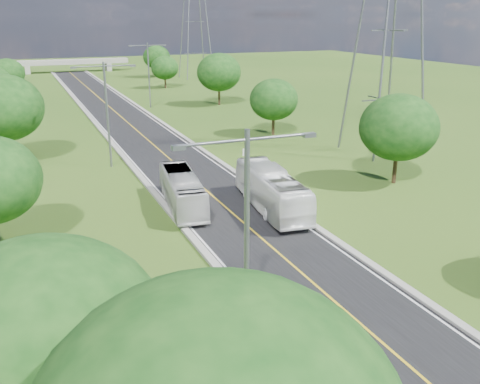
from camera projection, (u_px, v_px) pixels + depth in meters
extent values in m
plane|color=#2C4F16|center=(138.00, 132.00, 67.42)|extent=(260.00, 260.00, 0.00)
cube|color=black|center=(129.00, 123.00, 72.66)|extent=(8.00, 150.00, 0.06)
cube|color=gray|center=(97.00, 125.00, 71.07)|extent=(0.50, 150.00, 0.22)
cube|color=gray|center=(159.00, 121.00, 74.20)|extent=(0.50, 150.00, 0.22)
cylinder|color=slate|center=(245.00, 160.00, 49.73)|extent=(0.08, 0.08, 2.40)
cube|color=white|center=(245.00, 152.00, 49.45)|extent=(0.55, 0.04, 0.70)
cube|color=gray|center=(27.00, 70.00, 133.37)|extent=(1.20, 3.00, 2.00)
cube|color=gray|center=(108.00, 67.00, 140.74)|extent=(1.20, 3.00, 2.00)
cube|color=gray|center=(68.00, 62.00, 136.55)|extent=(30.00, 3.00, 1.20)
cylinder|color=slate|center=(247.00, 251.00, 21.66)|extent=(0.22, 0.22, 10.00)
cylinder|color=slate|center=(212.00, 143.00, 19.70)|extent=(2.80, 0.12, 0.12)
cylinder|color=slate|center=(280.00, 137.00, 20.73)|extent=(2.80, 0.12, 0.12)
cube|color=slate|center=(179.00, 147.00, 19.23)|extent=(0.50, 0.25, 0.18)
cube|color=slate|center=(309.00, 135.00, 21.22)|extent=(0.50, 0.25, 0.18)
cylinder|color=slate|center=(108.00, 116.00, 50.52)|extent=(0.22, 0.22, 10.00)
cylinder|color=slate|center=(88.00, 67.00, 48.55)|extent=(2.80, 0.12, 0.12)
cylinder|color=slate|center=(119.00, 66.00, 49.58)|extent=(2.80, 0.12, 0.12)
cube|color=slate|center=(73.00, 68.00, 48.09)|extent=(0.50, 0.25, 0.18)
cube|color=slate|center=(133.00, 66.00, 50.08)|extent=(0.50, 0.25, 0.18)
cylinder|color=slate|center=(149.00, 76.00, 83.80)|extent=(0.22, 0.22, 10.00)
cylinder|color=slate|center=(138.00, 45.00, 81.83)|extent=(2.80, 0.12, 0.12)
cylinder|color=slate|center=(156.00, 45.00, 82.86)|extent=(2.80, 0.12, 0.12)
cube|color=slate|center=(130.00, 46.00, 81.36)|extent=(0.50, 0.25, 0.18)
cube|color=slate|center=(164.00, 45.00, 83.35)|extent=(0.50, 0.25, 0.18)
ellipsoid|color=#0F3A10|center=(45.00, 342.00, 15.13)|extent=(7.14, 7.14, 6.07)
cylinder|color=black|center=(9.00, 148.00, 52.64)|extent=(0.36, 0.36, 3.24)
ellipsoid|color=#0F3A10|center=(4.00, 108.00, 51.39)|extent=(7.56, 7.56, 6.43)
cylinder|color=black|center=(10.00, 91.00, 94.91)|extent=(0.36, 0.36, 2.52)
ellipsoid|color=#0F3A10|center=(7.00, 73.00, 93.93)|extent=(5.88, 5.88, 5.00)
cylinder|color=black|center=(395.00, 167.00, 46.64)|extent=(0.36, 0.36, 2.88)
ellipsoid|color=#0F3A10|center=(399.00, 127.00, 45.53)|extent=(6.72, 6.72, 5.71)
cylinder|color=black|center=(273.00, 125.00, 65.56)|extent=(0.36, 0.36, 2.52)
ellipsoid|color=#0F3A10|center=(274.00, 100.00, 64.59)|extent=(5.88, 5.88, 5.00)
cylinder|color=black|center=(219.00, 96.00, 87.20)|extent=(0.36, 0.36, 3.06)
ellipsoid|color=#0F3A10|center=(219.00, 72.00, 86.02)|extent=(7.14, 7.14, 6.07)
cylinder|color=black|center=(165.00, 82.00, 107.37)|extent=(0.36, 0.36, 2.34)
ellipsoid|color=#0F3A10|center=(165.00, 68.00, 106.47)|extent=(5.46, 5.46, 4.64)
cylinder|color=black|center=(157.00, 71.00, 126.09)|extent=(0.36, 0.36, 2.70)
ellipsoid|color=#0F3A10|center=(157.00, 57.00, 125.05)|extent=(6.30, 6.30, 5.36)
imported|color=white|center=(272.00, 190.00, 40.12)|extent=(3.79, 11.14, 3.04)
imported|color=silver|center=(182.00, 190.00, 40.63)|extent=(3.50, 9.85, 2.68)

